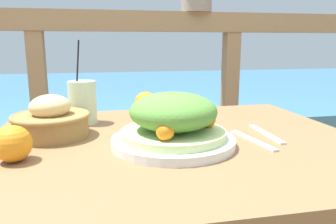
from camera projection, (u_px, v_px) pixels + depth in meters
name	position (u px, v px, depth m)	size (l,w,h in m)	color
patio_table	(177.00, 180.00, 0.85)	(0.94, 0.79, 0.73)	olive
railing_fence	(140.00, 82.00, 1.55)	(2.80, 0.08, 1.11)	#937551
sea_backdrop	(116.00, 104.00, 4.06)	(12.00, 4.00, 0.45)	teal
salad_plate	(173.00, 123.00, 0.77)	(0.29, 0.29, 0.13)	silver
drink_glass	(83.00, 102.00, 0.98)	(0.08, 0.08, 0.25)	beige
bread_basket	(51.00, 120.00, 0.84)	(0.20, 0.20, 0.11)	olive
fork	(253.00, 140.00, 0.81)	(0.04, 0.18, 0.00)	silver
knife	(266.00, 134.00, 0.87)	(0.02, 0.18, 0.00)	silver
orange_near_basket	(13.00, 144.00, 0.66)	(0.08, 0.08, 0.08)	orange
orange_near_glass	(146.00, 103.00, 1.11)	(0.08, 0.08, 0.08)	orange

